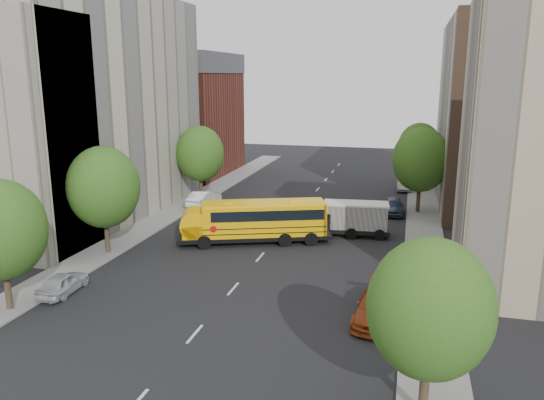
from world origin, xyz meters
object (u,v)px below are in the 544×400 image
at_px(street_tree_3, 430,309).
at_px(parked_car_3, 378,306).
at_px(parked_car_0, 63,283).
at_px(street_tree_1, 104,187).
at_px(parked_car_5, 405,184).
at_px(street_tree_2, 200,154).
at_px(street_tree_5, 419,147).
at_px(parked_car_1, 204,198).
at_px(street_tree_4, 421,160).
at_px(parked_car_4, 394,206).
at_px(street_tree_0, 1,230).
at_px(safari_truck, 350,218).
at_px(school_bus, 254,220).

relative_size(street_tree_3, parked_car_3, 1.34).
bearing_deg(parked_car_0, street_tree_1, -82.34).
bearing_deg(street_tree_3, parked_car_5, 91.90).
xyz_separation_m(street_tree_2, street_tree_5, (22.00, 12.00, -0.12)).
height_order(street_tree_1, parked_car_1, street_tree_1).
height_order(street_tree_3, parked_car_5, street_tree_3).
height_order(street_tree_2, street_tree_4, street_tree_4).
bearing_deg(parked_car_4, street_tree_0, -130.67).
bearing_deg(safari_truck, street_tree_3, -82.55).
relative_size(street_tree_0, parked_car_3, 1.40).
bearing_deg(street_tree_2, parked_car_4, -3.16).
height_order(street_tree_5, parked_car_0, street_tree_5).
distance_m(street_tree_5, school_bus, 27.90).
height_order(street_tree_4, street_tree_5, street_tree_4).
bearing_deg(street_tree_2, parked_car_0, -86.82).
xyz_separation_m(street_tree_1, parked_car_3, (19.80, -6.00, -4.18)).
distance_m(school_bus, parked_car_0, 14.89).
xyz_separation_m(school_bus, parked_car_5, (11.03, 22.97, -1.14)).
relative_size(street_tree_5, parked_car_0, 1.95).
bearing_deg(parked_car_4, street_tree_5, 76.14).
bearing_deg(safari_truck, street_tree_2, 145.72).
distance_m(school_bus, safari_truck, 8.00).
bearing_deg(street_tree_2, street_tree_1, -90.00).
bearing_deg(safari_truck, school_bus, -157.43).
bearing_deg(school_bus, safari_truck, 7.61).
distance_m(street_tree_3, street_tree_4, 32.01).
bearing_deg(street_tree_3, safari_truck, 103.21).
bearing_deg(safari_truck, street_tree_1, -157.36).
bearing_deg(street_tree_2, parked_car_3, -50.47).
bearing_deg(safari_truck, parked_car_5, 72.48).
distance_m(parked_car_1, parked_car_4, 18.47).
relative_size(street_tree_3, street_tree_4, 0.88).
xyz_separation_m(school_bus, parked_car_0, (-8.17, -12.39, -1.19)).
xyz_separation_m(street_tree_4, parked_car_5, (-1.40, 10.15, -4.37)).
relative_size(parked_car_1, parked_car_3, 0.90).
bearing_deg(street_tree_0, parked_car_3, 11.43).
bearing_deg(parked_car_5, parked_car_1, -144.69).
bearing_deg(street_tree_2, school_bus, -53.24).
bearing_deg(street_tree_4, parked_car_0, -129.26).
distance_m(street_tree_3, safari_truck, 23.79).
height_order(street_tree_0, parked_car_5, street_tree_0).
xyz_separation_m(street_tree_1, street_tree_2, (0.00, 18.00, -0.12)).
distance_m(street_tree_5, parked_car_3, 36.28).
xyz_separation_m(street_tree_0, parked_car_0, (1.40, 2.80, -3.98)).
distance_m(safari_truck, parked_car_3, 15.33).
bearing_deg(school_bus, street_tree_5, 42.68).
distance_m(street_tree_2, school_bus, 16.27).
relative_size(street_tree_1, parked_car_1, 1.66).
distance_m(street_tree_2, street_tree_4, 22.00).
xyz_separation_m(street_tree_1, street_tree_3, (22.00, -14.00, -0.50)).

